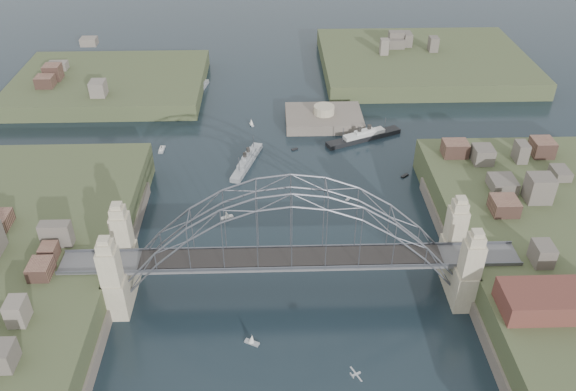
# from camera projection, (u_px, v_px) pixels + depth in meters

# --- Properties ---
(ground) EXTENTS (500.00, 500.00, 0.00)m
(ground) POSITION_uv_depth(u_px,v_px,m) (291.00, 291.00, 111.48)
(ground) COLOR black
(ground) RESTS_ON ground
(bridge) EXTENTS (84.00, 13.80, 24.60)m
(bridge) POSITION_uv_depth(u_px,v_px,m) (291.00, 241.00, 104.55)
(bridge) COLOR #535356
(bridge) RESTS_ON ground
(headland_nw) EXTENTS (60.00, 45.00, 9.00)m
(headland_nw) POSITION_uv_depth(u_px,v_px,m) (111.00, 89.00, 188.27)
(headland_nw) COLOR #3C4627
(headland_nw) RESTS_ON ground
(headland_ne) EXTENTS (70.00, 55.00, 9.50)m
(headland_ne) POSITION_uv_depth(u_px,v_px,m) (423.00, 67.00, 203.21)
(headland_ne) COLOR #3C4627
(headland_ne) RESTS_ON ground
(fort_island) EXTENTS (22.00, 16.00, 9.40)m
(fort_island) POSITION_uv_depth(u_px,v_px,m) (323.00, 124.00, 169.81)
(fort_island) COLOR #5F554B
(fort_island) RESTS_ON ground
(wharf_shed) EXTENTS (20.00, 8.00, 4.00)m
(wharf_shed) POSITION_uv_depth(u_px,v_px,m) (562.00, 300.00, 95.42)
(wharf_shed) COLOR #592D26
(wharf_shed) RESTS_ON shore_east
(naval_cruiser_near) EXTENTS (7.98, 18.73, 5.65)m
(naval_cruiser_near) POSITION_uv_depth(u_px,v_px,m) (247.00, 161.00, 149.86)
(naval_cruiser_near) COLOR #95999D
(naval_cruiser_near) RESTS_ON ground
(naval_cruiser_far) EXTENTS (4.83, 15.04, 5.03)m
(naval_cruiser_far) POSITION_uv_depth(u_px,v_px,m) (200.00, 89.00, 187.43)
(naval_cruiser_far) COLOR #95999D
(naval_cruiser_far) RESTS_ON ground
(ocean_liner) EXTENTS (21.89, 12.17, 5.56)m
(ocean_liner) POSITION_uv_depth(u_px,v_px,m) (364.00, 137.00, 160.88)
(ocean_liner) COLOR black
(ocean_liner) RESTS_ON ground
(aeroplane) EXTENTS (1.76, 2.88, 0.45)m
(aeroplane) POSITION_uv_depth(u_px,v_px,m) (355.00, 375.00, 86.75)
(aeroplane) COLOR #ACAEB3
(small_boat_a) EXTENTS (2.99, 2.06, 2.38)m
(small_boat_a) POSITION_uv_depth(u_px,v_px,m) (227.00, 215.00, 130.58)
(small_boat_a) COLOR silver
(small_boat_a) RESTS_ON ground
(small_boat_b) EXTENTS (1.52, 1.63, 0.45)m
(small_boat_b) POSITION_uv_depth(u_px,v_px,m) (348.00, 199.00, 136.88)
(small_boat_b) COLOR silver
(small_boat_b) RESTS_ON ground
(small_boat_c) EXTENTS (2.75, 1.97, 2.38)m
(small_boat_c) POSITION_uv_depth(u_px,v_px,m) (252.00, 340.00, 100.34)
(small_boat_c) COLOR silver
(small_boat_c) RESTS_ON ground
(small_boat_d) EXTENTS (2.20, 2.04, 0.45)m
(small_boat_d) POSITION_uv_depth(u_px,v_px,m) (405.00, 176.00, 145.45)
(small_boat_d) COLOR silver
(small_boat_d) RESTS_ON ground
(small_boat_e) EXTENTS (1.46, 3.98, 1.43)m
(small_boat_e) POSITION_uv_depth(u_px,v_px,m) (162.00, 149.00, 156.22)
(small_boat_e) COLOR silver
(small_boat_e) RESTS_ON ground
(small_boat_f) EXTENTS (1.90, 1.40, 0.45)m
(small_boat_f) POSITION_uv_depth(u_px,v_px,m) (295.00, 149.00, 156.49)
(small_boat_f) COLOR silver
(small_boat_f) RESTS_ON ground
(small_boat_h) EXTENTS (1.54, 2.38, 2.38)m
(small_boat_h) POSITION_uv_depth(u_px,v_px,m) (251.00, 123.00, 167.83)
(small_boat_h) COLOR silver
(small_boat_h) RESTS_ON ground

